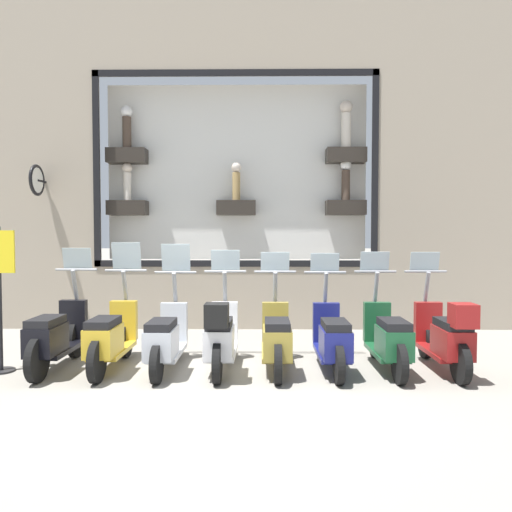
% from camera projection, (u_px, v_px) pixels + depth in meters
% --- Properties ---
extents(ground_plane, '(120.00, 120.00, 0.00)m').
position_uv_depth(ground_plane, '(221.00, 382.00, 6.05)').
color(ground_plane, gray).
extents(building_facade, '(1.21, 36.00, 10.21)m').
position_uv_depth(building_facade, '(236.00, 55.00, 9.42)').
color(building_facade, gray).
rests_on(building_facade, ground_plane).
extents(scooter_red_0, '(1.80, 0.61, 1.54)m').
position_uv_depth(scooter_red_0, '(446.00, 337.00, 6.42)').
color(scooter_red_0, black).
rests_on(scooter_red_0, ground_plane).
extents(scooter_green_1, '(1.80, 0.61, 1.55)m').
position_uv_depth(scooter_green_1, '(388.00, 339.00, 6.49)').
color(scooter_green_1, black).
rests_on(scooter_green_1, ground_plane).
extents(scooter_navy_2, '(1.80, 0.60, 1.52)m').
position_uv_depth(scooter_navy_2, '(332.00, 340.00, 6.50)').
color(scooter_navy_2, black).
rests_on(scooter_navy_2, ground_plane).
extents(scooter_olive_3, '(1.80, 0.60, 1.54)m').
position_uv_depth(scooter_olive_3, '(277.00, 339.00, 6.51)').
color(scooter_olive_3, black).
rests_on(scooter_olive_3, ground_plane).
extents(scooter_white_4, '(1.80, 0.61, 1.57)m').
position_uv_depth(scooter_white_4, '(221.00, 337.00, 6.46)').
color(scooter_white_4, black).
rests_on(scooter_white_4, ground_plane).
extents(scooter_silver_5, '(1.79, 0.60, 1.66)m').
position_uv_depth(scooter_silver_5, '(166.00, 339.00, 6.53)').
color(scooter_silver_5, black).
rests_on(scooter_silver_5, ground_plane).
extents(scooter_yellow_6, '(1.81, 0.60, 1.68)m').
position_uv_depth(scooter_yellow_6, '(110.00, 337.00, 6.54)').
color(scooter_yellow_6, black).
rests_on(scooter_yellow_6, ground_plane).
extents(scooter_black_7, '(1.81, 0.61, 1.60)m').
position_uv_depth(scooter_black_7, '(55.00, 337.00, 6.55)').
color(scooter_black_7, black).
rests_on(scooter_black_7, ground_plane).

